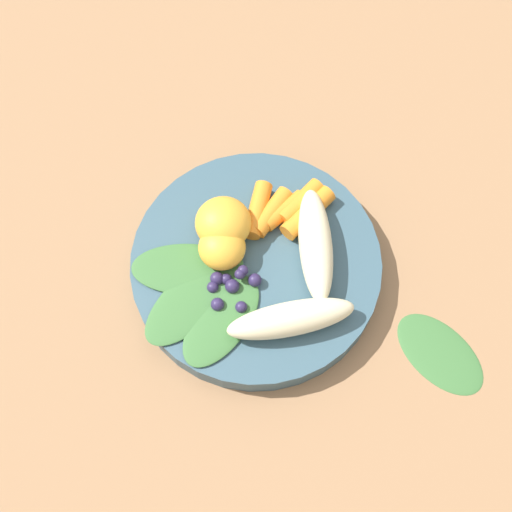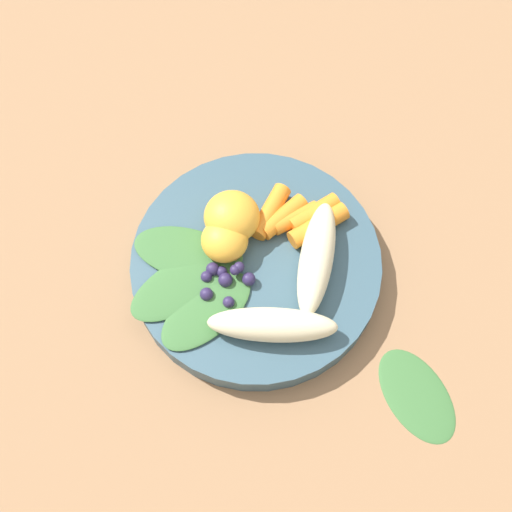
{
  "view_description": "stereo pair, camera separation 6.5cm",
  "coord_description": "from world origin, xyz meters",
  "px_view_note": "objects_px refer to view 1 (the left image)",
  "views": [
    {
      "loc": [
        -0.16,
        0.21,
        0.63
      ],
      "look_at": [
        0.0,
        0.0,
        0.04
      ],
      "focal_mm": 47.57,
      "sensor_mm": 36.0,
      "label": 1
    },
    {
      "loc": [
        -0.21,
        0.17,
        0.63
      ],
      "look_at": [
        0.0,
        0.0,
        0.04
      ],
      "focal_mm": 47.57,
      "sensor_mm": 36.0,
      "label": 2
    }
  ],
  "objects_px": {
    "bowl": "(256,266)",
    "kale_leaf_stray": "(440,353)",
    "banana_peeled_left": "(315,245)",
    "banana_peeled_right": "(291,319)",
    "orange_segment_near": "(222,248)"
  },
  "relations": [
    {
      "from": "bowl",
      "to": "kale_leaf_stray",
      "type": "xyz_separation_m",
      "value": [
        -0.19,
        -0.04,
        -0.01
      ]
    },
    {
      "from": "banana_peeled_left",
      "to": "banana_peeled_right",
      "type": "distance_m",
      "value": 0.08
    },
    {
      "from": "banana_peeled_right",
      "to": "orange_segment_near",
      "type": "distance_m",
      "value": 0.1
    },
    {
      "from": "orange_segment_near",
      "to": "banana_peeled_right",
      "type": "bearing_deg",
      "value": 169.03
    },
    {
      "from": "bowl",
      "to": "kale_leaf_stray",
      "type": "distance_m",
      "value": 0.2
    },
    {
      "from": "bowl",
      "to": "orange_segment_near",
      "type": "distance_m",
      "value": 0.05
    },
    {
      "from": "orange_segment_near",
      "to": "kale_leaf_stray",
      "type": "bearing_deg",
      "value": -166.74
    },
    {
      "from": "banana_peeled_right",
      "to": "kale_leaf_stray",
      "type": "bearing_deg",
      "value": -19.69
    },
    {
      "from": "banana_peeled_left",
      "to": "banana_peeled_right",
      "type": "xyz_separation_m",
      "value": [
        -0.02,
        0.07,
        0.0
      ]
    },
    {
      "from": "orange_segment_near",
      "to": "kale_leaf_stray",
      "type": "relative_size",
      "value": 0.47
    },
    {
      "from": "banana_peeled_left",
      "to": "kale_leaf_stray",
      "type": "xyz_separation_m",
      "value": [
        -0.15,
        0.0,
        -0.04
      ]
    },
    {
      "from": "bowl",
      "to": "banana_peeled_right",
      "type": "relative_size",
      "value": 2.06
    },
    {
      "from": "banana_peeled_left",
      "to": "orange_segment_near",
      "type": "bearing_deg",
      "value": 89.36
    },
    {
      "from": "bowl",
      "to": "banana_peeled_left",
      "type": "xyz_separation_m",
      "value": [
        -0.04,
        -0.04,
        0.03
      ]
    },
    {
      "from": "banana_peeled_left",
      "to": "banana_peeled_right",
      "type": "bearing_deg",
      "value": 158.43
    }
  ]
}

